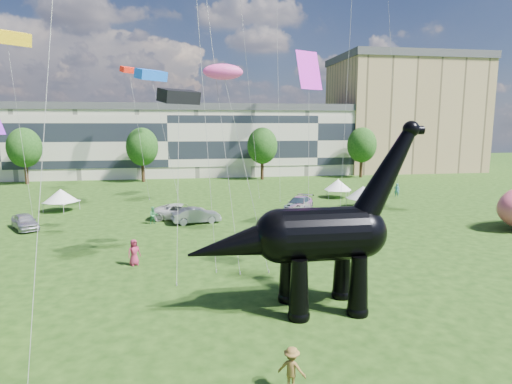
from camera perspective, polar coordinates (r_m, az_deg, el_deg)
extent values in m
plane|color=#16330C|center=(22.00, 4.44, -16.26)|extent=(220.00, 220.00, 0.00)
cube|color=beige|center=(81.46, -11.52, 6.41)|extent=(78.00, 11.00, 12.00)
cube|color=tan|center=(95.50, 19.05, 9.46)|extent=(28.00, 18.00, 22.00)
cylinder|color=#382314|center=(76.99, -28.27, 2.10)|extent=(0.56, 0.56, 3.20)
ellipsoid|color=#14380F|center=(76.66, -28.53, 5.60)|extent=(5.20, 5.20, 6.24)
cylinder|color=#382314|center=(73.10, -14.82, 2.57)|extent=(0.56, 0.56, 3.20)
ellipsoid|color=#14380F|center=(72.75, -14.96, 6.26)|extent=(5.20, 5.20, 6.24)
cylinder|color=#382314|center=(73.86, 0.83, 2.93)|extent=(0.56, 0.56, 3.20)
ellipsoid|color=#14380F|center=(73.51, 0.84, 6.59)|extent=(5.20, 5.20, 6.24)
cylinder|color=#382314|center=(78.99, 13.82, 3.06)|extent=(0.56, 0.56, 3.20)
ellipsoid|color=#14380F|center=(78.67, 13.95, 6.48)|extent=(5.20, 5.20, 6.24)
cone|color=black|center=(21.21, 5.77, -12.82)|extent=(1.05, 1.05, 3.02)
sphere|color=black|center=(21.74, 5.71, -16.07)|extent=(1.11, 1.11, 1.11)
cone|color=black|center=(23.22, 4.31, -10.84)|extent=(1.05, 1.05, 3.02)
sphere|color=black|center=(23.70, 4.27, -13.87)|extent=(1.11, 1.11, 1.11)
cone|color=black|center=(22.16, 13.49, -12.06)|extent=(1.05, 1.05, 3.02)
sphere|color=black|center=(22.67, 13.37, -15.20)|extent=(1.11, 1.11, 1.11)
cone|color=black|center=(24.08, 11.42, -10.26)|extent=(1.05, 1.05, 3.02)
sphere|color=black|center=(24.55, 11.32, -13.19)|extent=(1.11, 1.11, 1.11)
cylinder|color=black|center=(21.86, 8.68, -5.56)|extent=(4.24, 2.74, 2.72)
sphere|color=black|center=(21.31, 3.25, -5.85)|extent=(2.72, 2.72, 2.72)
sphere|color=black|center=(22.60, 13.80, -5.24)|extent=(2.62, 2.62, 2.62)
cone|color=black|center=(22.60, 16.94, 2.15)|extent=(3.80, 1.53, 5.33)
sphere|color=black|center=(23.03, 19.97, 7.88)|extent=(0.85, 0.85, 0.85)
cylinder|color=black|center=(23.18, 20.62, 7.73)|extent=(0.71, 0.45, 0.44)
cone|color=black|center=(21.05, -2.32, -6.97)|extent=(5.33, 2.14, 2.95)
imported|color=silver|center=(43.90, -28.44, -3.49)|extent=(3.66, 4.53, 1.45)
imported|color=gray|center=(41.46, -7.98, -3.11)|extent=(4.83, 2.44, 1.52)
imported|color=silver|center=(43.32, -9.96, -2.61)|extent=(5.99, 3.59, 1.56)
imported|color=#595960|center=(47.25, 5.74, -1.57)|extent=(4.66, 5.63, 1.54)
cube|color=silver|center=(50.20, 14.03, -0.86)|extent=(3.32, 3.32, 0.11)
cone|color=silver|center=(50.08, 14.07, -0.01)|extent=(4.21, 4.21, 1.41)
cylinder|color=#999999|center=(48.48, 13.60, -1.81)|extent=(0.06, 0.06, 1.04)
cylinder|color=#999999|center=(49.99, 16.11, -1.59)|extent=(0.06, 0.06, 1.04)
cylinder|color=#999999|center=(50.65, 11.94, -1.30)|extent=(0.06, 0.06, 1.04)
cylinder|color=#999999|center=(52.09, 14.39, -1.10)|extent=(0.06, 0.06, 1.04)
cube|color=white|center=(56.35, 10.85, 0.26)|extent=(3.27, 3.27, 0.11)
cone|color=white|center=(56.25, 10.87, 0.99)|extent=(4.14, 4.14, 1.36)
cylinder|color=#999999|center=(55.05, 9.67, -0.44)|extent=(0.05, 0.05, 0.99)
cylinder|color=#999999|center=(55.35, 12.28, -0.47)|extent=(0.05, 0.05, 0.99)
cylinder|color=#999999|center=(57.54, 9.44, -0.03)|extent=(0.05, 0.05, 0.99)
cylinder|color=#999999|center=(57.82, 11.94, -0.06)|extent=(0.05, 0.05, 0.99)
cube|color=silver|center=(51.31, -24.53, -1.22)|extent=(3.68, 3.68, 0.11)
cone|color=silver|center=(51.19, -24.59, -0.40)|extent=(4.66, 4.66, 1.39)
cylinder|color=#999999|center=(51.26, -26.54, -1.94)|extent=(0.06, 0.06, 1.02)
cylinder|color=#999999|center=(49.59, -24.28, -2.13)|extent=(0.06, 0.06, 1.02)
cylinder|color=#999999|center=(53.20, -24.70, -1.45)|extent=(0.06, 0.06, 1.02)
cylinder|color=#999999|center=(51.59, -22.47, -1.61)|extent=(0.06, 0.06, 1.02)
imported|color=black|center=(46.86, 16.05, -1.83)|extent=(1.01, 1.70, 1.75)
imported|color=maroon|center=(30.11, -15.95, -7.74)|extent=(1.03, 0.91, 1.78)
imported|color=#378B4D|center=(41.87, -13.52, -3.05)|extent=(0.95, 0.83, 1.66)
imported|color=#2B639E|center=(31.24, 9.63, -6.80)|extent=(0.51, 0.73, 1.90)
imported|color=#307878|center=(58.84, 18.26, 0.23)|extent=(0.78, 0.69, 1.80)
imported|color=olive|center=(42.69, 13.33, -2.71)|extent=(1.31, 1.30, 1.82)
imported|color=brown|center=(16.47, 4.78, -22.41)|extent=(1.19, 1.04, 1.60)
cube|color=blue|center=(48.55, -13.82, 14.92)|extent=(3.54, 3.39, 1.30)
ellipsoid|color=#D43B8C|center=(29.25, -4.42, 15.69)|extent=(2.36, 2.88, 1.03)
cube|color=black|center=(27.86, -10.22, 12.43)|extent=(2.80, 2.54, 1.01)
plane|color=#BE1BBA|center=(35.83, 7.10, 15.83)|extent=(3.19, 2.08, 3.07)
cube|color=red|center=(60.72, -16.55, 15.33)|extent=(2.44, 2.34, 0.94)
cube|color=gold|center=(49.58, -30.33, 17.40)|extent=(4.29, 4.10, 1.60)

